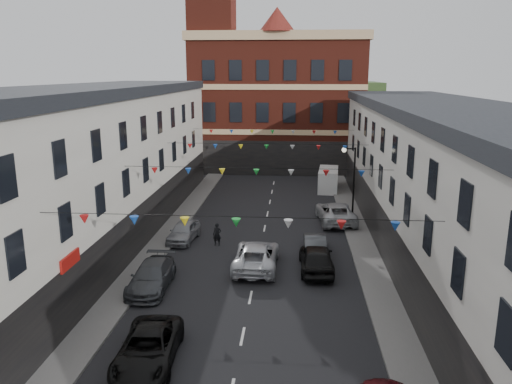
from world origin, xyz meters
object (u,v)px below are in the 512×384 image
(car_left_e, at_px, (184,231))
(car_right_f, at_px, (336,212))
(car_left_c, at_px, (148,348))
(moving_car, at_px, (256,256))
(white_van, at_px, (328,180))
(car_right_e, at_px, (315,243))
(car_left_d, at_px, (152,276))
(car_right_d, at_px, (317,258))
(pedestrian, at_px, (217,234))
(street_lamp, at_px, (351,174))

(car_left_e, distance_m, car_right_f, 12.24)
(car_left_c, xyz_separation_m, moving_car, (3.58, 10.57, 0.09))
(car_left_c, bearing_deg, white_van, 70.51)
(car_left_c, height_order, car_right_e, car_left_c)
(car_left_c, bearing_deg, car_left_d, 101.67)
(white_van, bearing_deg, car_left_d, -109.10)
(car_right_d, bearing_deg, moving_car, -6.17)
(white_van, relative_size, pedestrian, 3.08)
(car_left_c, bearing_deg, car_right_e, 58.61)
(car_right_d, bearing_deg, car_right_e, -91.89)
(white_van, xyz_separation_m, pedestrian, (-8.60, -17.31, -0.29))
(car_right_d, bearing_deg, car_left_d, 17.39)
(moving_car, xyz_separation_m, pedestrian, (-2.98, 3.78, 0.01))
(white_van, bearing_deg, car_left_c, -100.97)
(car_left_c, xyz_separation_m, car_right_f, (9.10, 20.50, 0.12))
(street_lamp, height_order, moving_car, street_lamp)
(car_left_e, height_order, moving_car, moving_car)
(street_lamp, relative_size, white_van, 1.24)
(car_left_d, distance_m, car_left_e, 8.01)
(pedestrian, bearing_deg, car_left_c, -88.81)
(car_left_c, xyz_separation_m, pedestrian, (0.60, 14.35, 0.10))
(car_left_e, relative_size, white_van, 0.84)
(street_lamp, bearing_deg, car_right_e, -113.05)
(car_left_e, xyz_separation_m, white_van, (11.10, 16.53, 0.38))
(street_lamp, bearing_deg, moving_car, -123.73)
(pedestrian, bearing_deg, car_left_e, 166.26)
(car_left_e, height_order, car_right_f, car_right_f)
(car_right_f, bearing_deg, white_van, -95.88)
(street_lamp, relative_size, car_right_e, 1.53)
(white_van, bearing_deg, car_right_f, -85.28)
(car_left_e, relative_size, car_right_d, 0.84)
(car_right_d, distance_m, car_right_e, 3.19)
(street_lamp, bearing_deg, car_left_e, -156.31)
(street_lamp, relative_size, car_left_d, 1.23)
(moving_car, bearing_deg, car_right_e, -140.53)
(car_left_c, relative_size, pedestrian, 3.13)
(car_left_c, height_order, white_van, white_van)
(car_right_f, height_order, pedestrian, car_right_f)
(car_left_c, distance_m, car_right_d, 12.57)
(car_left_d, bearing_deg, car_right_d, 18.22)
(car_left_c, height_order, car_right_d, car_right_d)
(pedestrian, bearing_deg, car_left_d, -105.49)
(moving_car, bearing_deg, white_van, -104.24)
(car_left_e, xyz_separation_m, pedestrian, (2.50, -0.78, 0.09))
(car_right_e, distance_m, pedestrian, 6.66)
(car_left_c, distance_m, car_right_f, 22.43)
(car_left_e, bearing_deg, car_right_f, 31.02)
(moving_car, bearing_deg, car_left_c, 71.98)
(car_left_d, xyz_separation_m, white_van, (11.10, 24.54, 0.36))
(street_lamp, height_order, car_left_d, street_lamp)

